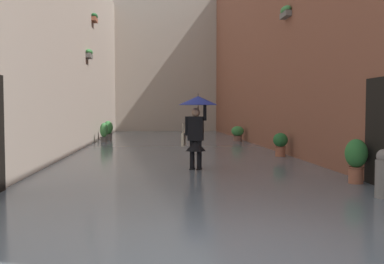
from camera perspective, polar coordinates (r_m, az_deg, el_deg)
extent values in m
plane|color=gray|center=(17.52, -2.38, -2.21)|extent=(65.89, 65.89, 0.00)
cube|color=slate|center=(17.51, -2.38, -2.08)|extent=(8.01, 32.35, 0.08)
cube|color=brown|center=(18.53, 12.06, 13.54)|extent=(1.80, 30.35, 10.00)
cube|color=black|center=(9.02, 23.89, -0.25)|extent=(0.08, 1.10, 2.20)
cube|color=#66605B|center=(14.83, 12.37, 15.02)|extent=(0.20, 0.70, 0.18)
ellipsoid|color=#428947|center=(14.87, 12.38, 15.62)|extent=(0.28, 0.76, 0.24)
cube|color=#A89989|center=(18.06, -17.18, 12.00)|extent=(1.80, 30.35, 8.91)
cube|color=#66605B|center=(18.61, -13.54, 9.82)|extent=(0.20, 0.70, 0.18)
ellipsoid|color=#387F3D|center=(18.63, -13.54, 10.31)|extent=(0.28, 0.76, 0.24)
cube|color=#9E563D|center=(20.59, -12.86, 14.38)|extent=(0.20, 0.70, 0.18)
ellipsoid|color=#23602D|center=(20.62, -12.86, 14.82)|extent=(0.28, 0.76, 0.24)
cube|color=#A89989|center=(31.83, -3.52, 10.90)|extent=(10.81, 1.80, 11.99)
cube|color=black|center=(10.79, 0.02, -5.13)|extent=(0.17, 0.26, 0.10)
cylinder|color=black|center=(10.74, 0.02, -3.01)|extent=(0.15, 0.15, 0.70)
cube|color=black|center=(10.76, 0.97, -5.15)|extent=(0.17, 0.26, 0.10)
cylinder|color=black|center=(10.71, 0.97, -3.02)|extent=(0.15, 0.15, 0.70)
cube|color=black|center=(10.68, 0.50, 0.47)|extent=(0.42, 0.31, 0.60)
cone|color=black|center=(10.71, 0.50, -1.78)|extent=(0.61, 0.61, 0.28)
sphere|color=tan|center=(10.67, 0.50, 2.64)|extent=(0.22, 0.22, 0.22)
cylinder|color=black|center=(10.64, 1.72, 2.73)|extent=(0.10, 0.10, 0.44)
cylinder|color=black|center=(10.72, -0.71, 0.80)|extent=(0.10, 0.10, 0.48)
cylinder|color=black|center=(10.66, 0.82, 3.15)|extent=(0.02, 0.02, 0.40)
cone|color=navy|center=(10.66, 0.82, 4.22)|extent=(0.98, 0.98, 0.22)
cylinder|color=black|center=(10.67, 0.82, 4.98)|extent=(0.01, 0.01, 0.08)
cube|color=beige|center=(10.73, -1.15, -1.02)|extent=(0.13, 0.29, 0.32)
torus|color=beige|center=(10.72, -1.15, 0.47)|extent=(0.10, 0.30, 0.30)
cylinder|color=#66605B|center=(23.87, -11.05, -0.53)|extent=(0.36, 0.36, 0.30)
torus|color=#56524E|center=(23.86, -11.06, -0.17)|extent=(0.40, 0.40, 0.04)
ellipsoid|color=#387F3D|center=(23.85, -11.06, 0.51)|extent=(0.48, 0.48, 0.56)
cylinder|color=#66605B|center=(20.26, -11.65, -1.13)|extent=(0.31, 0.31, 0.31)
torus|color=#56524E|center=(20.25, -11.66, -0.69)|extent=(0.34, 0.34, 0.04)
ellipsoid|color=#428947|center=(20.23, -11.67, 0.26)|extent=(0.36, 0.36, 0.67)
cylinder|color=#9E563D|center=(9.34, 21.00, -5.66)|extent=(0.29, 0.29, 0.40)
torus|color=brown|center=(9.31, 21.02, -4.45)|extent=(0.32, 0.32, 0.04)
ellipsoid|color=#2D7033|center=(9.28, 21.05, -2.67)|extent=(0.45, 0.45, 0.58)
cylinder|color=brown|center=(20.78, 6.09, -0.97)|extent=(0.41, 0.41, 0.32)
torus|color=brown|center=(20.77, 6.10, -0.53)|extent=(0.44, 0.44, 0.04)
ellipsoid|color=#387F3D|center=(20.76, 6.10, 0.13)|extent=(0.60, 0.60, 0.48)
cylinder|color=#66605B|center=(21.66, -11.11, -0.79)|extent=(0.37, 0.37, 0.37)
torus|color=#56524E|center=(21.64, -11.12, -0.29)|extent=(0.41, 0.41, 0.04)
ellipsoid|color=#387F3D|center=(21.63, -11.12, 0.58)|extent=(0.48, 0.48, 0.66)
cylinder|color=#9E563D|center=(14.06, 11.69, -2.74)|extent=(0.32, 0.32, 0.38)
torus|color=brown|center=(14.05, 11.70, -1.96)|extent=(0.35, 0.35, 0.04)
ellipsoid|color=#23602D|center=(14.03, 11.71, -1.04)|extent=(0.47, 0.47, 0.45)
cylinder|color=slate|center=(7.96, 24.17, -6.01)|extent=(0.28, 0.28, 0.72)
sphere|color=slate|center=(7.91, 24.24, -2.99)|extent=(0.25, 0.25, 0.25)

